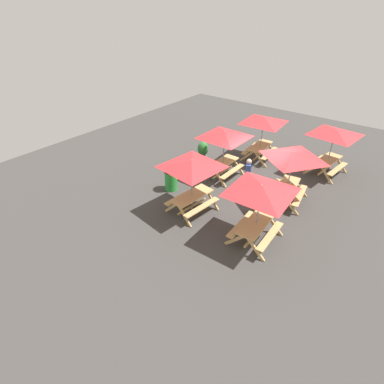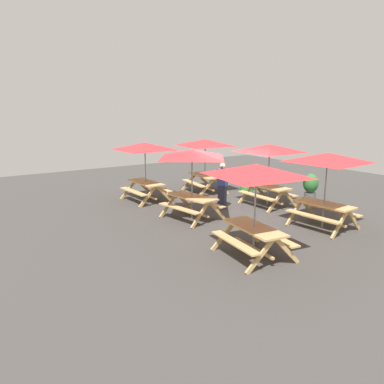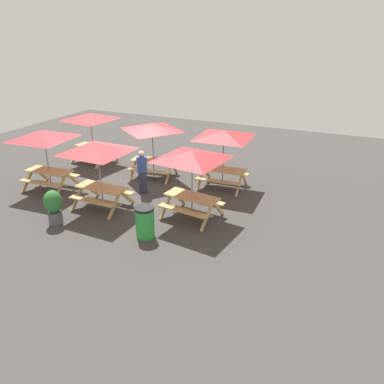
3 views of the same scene
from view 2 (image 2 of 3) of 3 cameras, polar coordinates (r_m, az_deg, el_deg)
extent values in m
plane|color=#3D3A38|center=(13.21, 4.75, -3.10)|extent=(24.07, 24.07, 0.00)
cube|color=tan|center=(16.17, 1.99, 2.54)|extent=(1.88, 0.93, 0.05)
cube|color=tan|center=(15.97, 0.24, 1.36)|extent=(1.82, 0.49, 0.04)
cube|color=tan|center=(16.49, 3.66, 1.69)|extent=(1.82, 0.49, 0.04)
cube|color=tan|center=(16.75, -0.40, 1.61)|extent=(0.16, 0.80, 0.81)
cube|color=tan|center=(17.08, 1.80, 1.82)|extent=(0.16, 0.80, 0.81)
cube|color=tan|center=(15.40, 2.17, 0.62)|extent=(0.16, 0.80, 0.81)
cube|color=tan|center=(15.75, 4.50, 0.86)|extent=(0.16, 0.80, 0.81)
cube|color=tan|center=(16.27, 1.97, 0.73)|extent=(1.56, 0.27, 0.06)
cylinder|color=gray|center=(16.10, 2.00, 3.97)|extent=(0.04, 0.04, 2.30)
pyramid|color=red|center=(15.98, 2.02, 7.55)|extent=(2.80, 2.80, 0.28)
cube|color=tan|center=(12.25, 0.00, -0.73)|extent=(1.88, 0.96, 0.05)
cube|color=tan|center=(11.96, -1.94, -2.49)|extent=(1.82, 0.52, 0.04)
cube|color=tan|center=(12.68, 1.83, -1.62)|extent=(1.82, 0.52, 0.04)
cube|color=tan|center=(12.68, -3.60, -2.01)|extent=(0.18, 0.80, 0.81)
cube|color=tan|center=(13.14, -1.13, -1.47)|extent=(0.18, 0.80, 0.81)
cube|color=tan|center=(11.55, 1.29, -3.46)|extent=(0.18, 0.80, 0.81)
cube|color=tan|center=(12.05, 3.79, -2.80)|extent=(0.18, 0.80, 0.81)
cube|color=tan|center=(12.38, 0.00, -3.07)|extent=(1.55, 0.30, 0.06)
cylinder|color=gray|center=(12.16, 0.00, 1.15)|extent=(0.04, 0.04, 2.30)
pyramid|color=red|center=(12.00, 0.00, 5.88)|extent=(2.27, 2.27, 0.28)
cube|color=tan|center=(12.01, 19.47, -1.74)|extent=(1.84, 0.81, 0.05)
cube|color=tan|center=(11.63, 17.89, -3.55)|extent=(1.81, 0.37, 0.04)
cube|color=tan|center=(12.53, 20.75, -2.63)|extent=(1.81, 0.37, 0.04)
cube|color=tan|center=(12.23, 15.35, -3.00)|extent=(0.11, 0.80, 0.81)
cube|color=tan|center=(12.81, 17.33, -2.43)|extent=(0.11, 0.80, 0.81)
cube|color=tan|center=(11.41, 21.61, -4.57)|extent=(0.11, 0.80, 0.81)
cube|color=tan|center=(12.03, 23.41, -3.87)|extent=(0.11, 0.80, 0.81)
cube|color=tan|center=(12.14, 19.29, -4.12)|extent=(1.56, 0.17, 0.06)
cylinder|color=gray|center=(11.92, 19.62, 0.17)|extent=(0.04, 0.04, 2.30)
pyramid|color=red|center=(11.75, 19.98, 4.98)|extent=(2.82, 2.82, 0.28)
cube|color=tan|center=(14.19, 11.50, 0.87)|extent=(1.81, 0.74, 0.05)
cube|color=tan|center=(13.88, 9.82, -0.55)|extent=(1.81, 0.30, 0.04)
cube|color=tan|center=(14.64, 12.99, -0.01)|extent=(1.81, 0.30, 0.04)
cube|color=tan|center=(14.59, 8.27, -0.18)|extent=(0.08, 0.80, 0.81)
cube|color=tan|center=(15.07, 10.37, 0.15)|extent=(0.08, 0.80, 0.81)
cube|color=tan|center=(13.48, 12.62, -1.41)|extent=(0.08, 0.80, 0.81)
cube|color=tan|center=(14.00, 14.72, -1.01)|extent=(0.08, 0.80, 0.81)
cube|color=tan|center=(14.31, 11.41, -1.17)|extent=(1.56, 0.10, 0.06)
cylinder|color=gray|center=(14.12, 11.57, 2.50)|extent=(0.04, 0.04, 2.30)
pyramid|color=red|center=(13.98, 11.75, 6.58)|extent=(2.83, 2.83, 0.28)
cube|color=tan|center=(14.73, -7.05, 1.45)|extent=(1.83, 0.77, 0.05)
cube|color=tan|center=(14.54, -8.91, 0.08)|extent=(1.81, 0.33, 0.04)
cube|color=tan|center=(15.06, -5.20, 0.62)|extent=(1.81, 0.33, 0.04)
cube|color=tan|center=(15.32, -9.64, 0.38)|extent=(0.09, 0.80, 0.81)
cube|color=tan|center=(15.65, -7.25, 0.72)|extent=(0.09, 0.80, 0.81)
cube|color=tan|center=(13.97, -6.75, -0.70)|extent=(0.09, 0.80, 0.81)
cube|color=tan|center=(14.33, -4.21, -0.31)|extent=(0.09, 0.80, 0.81)
cube|color=tan|center=(14.84, -7.00, -0.52)|extent=(1.56, 0.13, 0.06)
cylinder|color=gray|center=(14.66, -7.10, 3.03)|extent=(0.04, 0.04, 2.30)
pyramid|color=red|center=(14.53, -7.21, 6.96)|extent=(2.83, 2.83, 0.28)
cube|color=tan|center=(9.24, 9.46, -5.38)|extent=(1.88, 0.94, 0.05)
cube|color=tan|center=(9.04, 6.53, -7.64)|extent=(1.82, 0.50, 0.04)
cube|color=tan|center=(9.65, 12.07, -6.52)|extent=(1.82, 0.50, 0.04)
cube|color=tan|center=(9.78, 4.96, -6.51)|extent=(0.17, 0.80, 0.81)
cube|color=tan|center=(10.16, 8.51, -5.87)|extent=(0.17, 0.80, 0.81)
cube|color=tan|center=(8.57, 10.42, -9.50)|extent=(0.17, 0.80, 0.81)
cube|color=tan|center=(9.00, 14.20, -8.59)|extent=(0.17, 0.80, 0.81)
cube|color=tan|center=(9.41, 9.34, -8.39)|extent=(1.55, 0.28, 0.06)
cylinder|color=gray|center=(9.12, 9.55, -2.92)|extent=(0.04, 0.04, 2.30)
pyramid|color=red|center=(8.91, 9.79, 3.35)|extent=(2.80, 2.80, 0.28)
cylinder|color=green|center=(16.76, 8.36, 1.76)|extent=(0.56, 0.56, 0.90)
cylinder|color=black|center=(16.67, 8.41, 3.41)|extent=(0.59, 0.59, 0.08)
cylinder|color=#59595B|center=(15.10, 17.50, -0.86)|extent=(0.44, 0.44, 0.40)
ellipsoid|color=#2D7233|center=(14.99, 17.64, 1.27)|extent=(0.57, 0.57, 0.75)
cube|color=#2D334C|center=(13.63, 4.61, -0.76)|extent=(0.33, 0.28, 0.85)
cube|color=#334C99|center=(13.48, 4.67, 2.24)|extent=(0.42, 0.35, 0.60)
sphere|color=tan|center=(13.41, 4.70, 3.97)|extent=(0.22, 0.22, 0.22)
camera|label=1|loc=(21.25, -26.49, 21.24)|focal=28.00mm
camera|label=3|loc=(26.29, 14.72, 16.96)|focal=35.00mm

